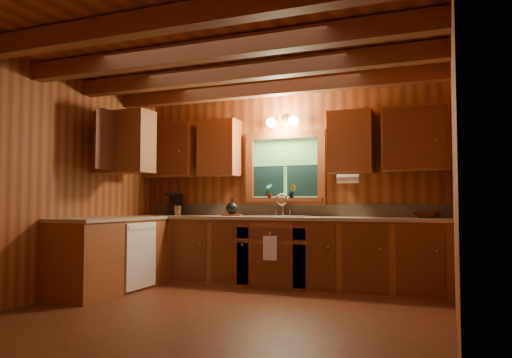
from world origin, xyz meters
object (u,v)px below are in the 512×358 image
object	(u,v)px
cutting_board	(232,215)
coffee_maker	(174,204)
sink	(279,220)
wicker_basket	(427,214)

from	to	relation	value
cutting_board	coffee_maker	bearing A→B (deg)	165.40
sink	coffee_maker	world-z (taller)	coffee_maker
sink	cutting_board	xyz separation A→B (m)	(-0.66, -0.02, 0.06)
coffee_maker	cutting_board	size ratio (longest dim) A/B	1.27
wicker_basket	sink	bearing A→B (deg)	-178.38
coffee_maker	cutting_board	bearing A→B (deg)	-25.20
coffee_maker	cutting_board	world-z (taller)	coffee_maker
coffee_maker	wicker_basket	bearing A→B (deg)	-20.22
sink	cutting_board	distance (m)	0.66
cutting_board	wicker_basket	world-z (taller)	wicker_basket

